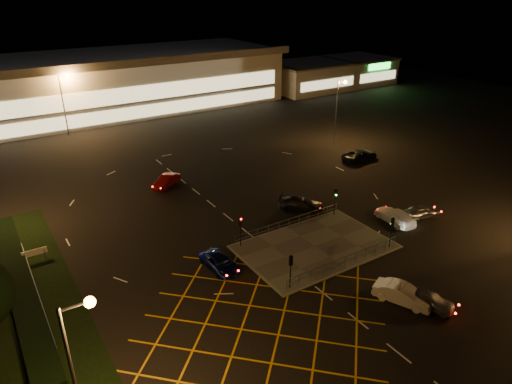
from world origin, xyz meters
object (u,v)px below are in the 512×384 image
signal_ne (335,196)px  car_left_blue (220,263)px  signal_nw (240,225)px  car_circ_red (166,181)px  car_east_grey (360,155)px  car_far_dkgrey (302,204)px  car_queue_white (403,294)px  signal_se (392,226)px  car_right_silver (421,212)px  car_near_silver (429,300)px  car_approach_white (395,216)px  signal_sw (291,265)px

signal_ne → car_left_blue: 15.75m
signal_nw → car_circ_red: size_ratio=0.72×
signal_ne → car_circ_red: bearing=125.4°
car_east_grey → car_far_dkgrey: bearing=110.9°
car_queue_white → car_left_blue: bearing=105.9°
signal_se → car_right_silver: bearing=-162.1°
car_near_silver → car_left_blue: (-11.36, 13.62, -0.05)m
car_queue_white → car_approach_white: 13.82m
car_east_grey → signal_ne: bearing=122.3°
signal_ne → signal_nw: bearing=180.0°
signal_se → car_near_silver: (-4.14, -7.83, -1.69)m
car_approach_white → car_left_blue: bearing=-0.9°
car_far_dkgrey → car_east_grey: bearing=-19.8°
signal_se → car_east_grey: 24.14m
car_far_dkgrey → car_east_grey: car_east_grey is taller
signal_nw → car_left_blue: 4.48m
signal_nw → car_far_dkgrey: size_ratio=0.61×
car_far_dkgrey → car_approach_white: bearing=-94.2°
car_east_grey → signal_se: bearing=137.7°
signal_se → car_queue_white: (-5.43, -6.30, -1.60)m
signal_nw → car_circ_red: (-0.40, 17.44, -1.65)m
signal_sw → car_far_dkgrey: (9.81, 10.99, -1.62)m
car_left_blue → car_approach_white: size_ratio=0.89×
signal_se → car_near_silver: signal_se is taller
car_near_silver → car_left_blue: bearing=106.1°
signal_sw → car_near_silver: signal_sw is taller
signal_ne → car_queue_white: bearing=-110.8°
signal_ne → car_far_dkgrey: size_ratio=0.61×
car_queue_white → signal_sw: bearing=112.3°
car_near_silver → car_queue_white: size_ratio=0.85×
signal_se → car_circ_red: signal_se is taller
signal_sw → car_approach_white: 16.89m
car_near_silver → signal_ne: bearing=51.6°
signal_sw → signal_se: 12.00m
signal_nw → car_queue_white: bearing=-65.3°
car_near_silver → car_far_dkgrey: car_far_dkgrey is taller
car_queue_white → signal_ne: bearing=45.3°
signal_nw → car_far_dkgrey: 10.39m
signal_ne → car_left_blue: (-15.50, -2.20, -1.74)m
car_left_blue → car_approach_white: (19.98, -2.45, 0.11)m
car_queue_white → car_far_dkgrey: 17.59m
car_queue_white → car_east_grey: bearing=27.6°
signal_nw → car_near_silver: (7.86, -15.82, -1.69)m
signal_ne → car_approach_white: size_ratio=0.62×
signal_ne → car_circ_red: (-12.40, 17.44, -1.65)m
signal_sw → car_circ_red: (-0.40, 25.42, -1.65)m
car_left_blue → car_circ_red: (3.10, 19.63, 0.09)m
car_near_silver → car_circ_red: size_ratio=0.91×
car_east_grey → signal_sw: bearing=120.9°
car_queue_white → signal_nw: bearing=90.8°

